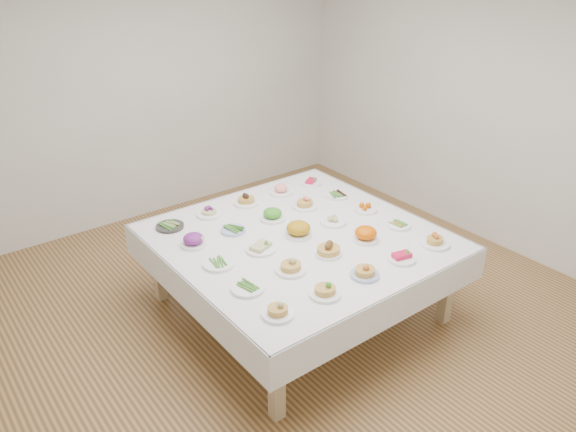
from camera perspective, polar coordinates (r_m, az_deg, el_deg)
room_envelope at (r=4.43m, az=-0.28°, el=10.98°), size 5.02×5.02×2.81m
display_table at (r=4.78m, az=1.09°, el=-2.75°), size 2.19×2.19×0.75m
dish_0 at (r=3.78m, az=-1.05°, el=-9.41°), size 0.22×0.22×0.12m
dish_1 at (r=3.98m, az=3.79°, el=-7.42°), size 0.22×0.22×0.12m
dish_2 at (r=4.22m, az=7.82°, el=-5.50°), size 0.22×0.22×0.12m
dish_3 at (r=4.48m, az=11.48°, el=-4.01°), size 0.22×0.22×0.09m
dish_4 at (r=4.74m, az=14.72°, el=-2.22°), size 0.24×0.24×0.13m
dish_5 at (r=4.06m, az=-4.11°, el=-7.19°), size 0.24×0.24×0.05m
dish_6 at (r=4.23m, az=0.28°, el=-4.87°), size 0.23×0.23×0.14m
dish_7 at (r=4.45m, az=4.15°, el=-3.22°), size 0.21×0.21×0.14m
dish_8 at (r=4.69m, az=7.91°, el=-1.74°), size 0.22×0.22×0.14m
dish_9 at (r=4.98m, az=11.17°, el=-0.86°), size 0.21×0.21×0.05m
dish_10 at (r=4.36m, az=-7.07°, el=-4.75°), size 0.24×0.24×0.05m
dish_11 at (r=4.52m, az=-2.79°, el=-3.01°), size 0.24×0.24×0.11m
dish_12 at (r=4.72m, az=1.07°, el=-1.26°), size 0.26×0.26×0.14m
dish_13 at (r=4.95m, az=4.64°, el=-0.32°), size 0.23×0.23×0.10m
dish_14 at (r=5.21m, az=7.89°, el=0.88°), size 0.21×0.21×0.09m
dish_15 at (r=4.64m, az=-9.58°, el=-2.29°), size 0.21×0.21×0.13m
dish_16 at (r=4.83m, az=-5.59°, el=-1.34°), size 0.21×0.21×0.05m
dish_17 at (r=4.99m, az=-1.59°, el=0.37°), size 0.25×0.25×0.14m
dish_18 at (r=5.21m, az=1.72°, el=1.53°), size 0.23×0.23×0.14m
dish_19 at (r=5.47m, az=5.02°, el=2.15°), size 0.21×0.21×0.05m
dish_20 at (r=4.97m, az=-11.91°, el=-0.93°), size 0.24×0.24×0.05m
dish_21 at (r=5.12m, az=-8.02°, el=0.52°), size 0.23×0.23×0.11m
dish_22 at (r=5.29m, az=-4.26°, el=1.79°), size 0.23×0.23×0.13m
dish_23 at (r=5.50m, az=-0.73°, el=2.76°), size 0.22×0.22×0.11m
dish_24 at (r=5.74m, az=2.34°, el=3.57°), size 0.22×0.22×0.09m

